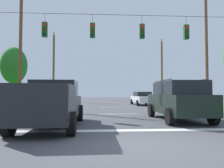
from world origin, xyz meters
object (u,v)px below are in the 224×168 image
object	(u,v)px
utility_pole_mid_left	(20,46)
utility_pole_far_left	(54,67)
pickup_truck	(53,103)
utility_pole_mid_right	(206,48)
overhead_signal_span	(117,54)
utility_pole_far_right	(162,70)
suv_black	(178,100)
tree_roadside_right	(14,66)
distant_car_crossing_white	(142,98)

from	to	relation	value
utility_pole_mid_left	utility_pole_far_left	xyz separation A→B (m)	(-0.19, 14.42, -0.06)
pickup_truck	utility_pole_mid_right	size ratio (longest dim) A/B	0.49
overhead_signal_span	utility_pole_far_right	world-z (taller)	utility_pole_far_right
pickup_truck	utility_pole_far_right	world-z (taller)	utility_pole_far_right
suv_black	utility_pole_mid_right	distance (m)	10.90
overhead_signal_span	utility_pole_far_right	size ratio (longest dim) A/B	1.66
utility_pole_mid_left	utility_pole_far_right	bearing A→B (deg)	38.63
utility_pole_mid_right	tree_roadside_right	world-z (taller)	utility_pole_mid_right
pickup_truck	suv_black	world-z (taller)	suv_black
utility_pole_mid_left	distant_car_crossing_white	bearing A→B (deg)	20.19
pickup_truck	utility_pole_mid_right	distance (m)	15.96
distant_car_crossing_white	utility_pole_far_right	bearing A→B (deg)	61.06
suv_black	distant_car_crossing_white	bearing A→B (deg)	86.33
overhead_signal_span	utility_pole_mid_right	distance (m)	10.35
overhead_signal_span	utility_pole_mid_right	bearing A→B (deg)	30.78
utility_pole_far_right	utility_pole_mid_left	size ratio (longest dim) A/B	0.88
overhead_signal_span	utility_pole_mid_left	size ratio (longest dim) A/B	1.47
utility_pole_far_right	utility_pole_far_left	xyz separation A→B (m)	(-17.51, 0.59, 0.47)
utility_pole_mid_right	suv_black	bearing A→B (deg)	-126.05
suv_black	utility_pole_far_right	bearing A→B (deg)	75.05
tree_roadside_right	utility_pole_mid_left	bearing A→B (deg)	-62.08
overhead_signal_span	utility_pole_far_right	xyz separation A→B (m)	(8.96, 19.78, 1.19)
pickup_truck	utility_pole_far_right	size ratio (longest dim) A/B	0.53
pickup_truck	suv_black	xyz separation A→B (m)	(5.99, 1.65, 0.09)
suv_black	utility_pole_far_left	world-z (taller)	utility_pole_far_left
overhead_signal_span	utility_pole_far_left	xyz separation A→B (m)	(-8.54, 20.36, 1.66)
distant_car_crossing_white	tree_roadside_right	xyz separation A→B (m)	(-14.47, -0.05, 3.65)
overhead_signal_span	tree_roadside_right	distance (m)	14.89
utility_pole_far_right	tree_roadside_right	bearing A→B (deg)	-154.39
utility_pole_mid_right	utility_pole_far_right	xyz separation A→B (m)	(0.19, 14.55, -0.45)
utility_pole_mid_left	tree_roadside_right	size ratio (longest dim) A/B	1.78
pickup_truck	utility_pole_far_left	world-z (taller)	utility_pole_far_left
suv_black	utility_pole_mid_left	bearing A→B (deg)	142.24
distant_car_crossing_white	utility_pole_far_right	world-z (taller)	utility_pole_far_right
overhead_signal_span	utility_pole_mid_right	world-z (taller)	utility_pole_mid_right
utility_pole_far_right	tree_roadside_right	distance (m)	21.81
overhead_signal_span	utility_pole_far_right	bearing A→B (deg)	65.62
utility_pole_mid_left	utility_pole_far_left	world-z (taller)	utility_pole_mid_left
pickup_truck	utility_pole_mid_right	bearing A→B (deg)	39.27
pickup_truck	overhead_signal_span	bearing A→B (deg)	55.50
suv_black	tree_roadside_right	bearing A→B (deg)	136.01
utility_pole_far_left	tree_roadside_right	world-z (taller)	utility_pole_far_left
utility_pole_mid_left	utility_pole_mid_right	bearing A→B (deg)	-2.39
overhead_signal_span	utility_pole_mid_left	distance (m)	10.39
utility_pole_far_right	utility_pole_mid_left	xyz separation A→B (m)	(-17.31, -13.84, 0.53)
pickup_truck	distant_car_crossing_white	bearing A→B (deg)	65.28
overhead_signal_span	pickup_truck	distance (m)	6.15
overhead_signal_span	utility_pole_far_right	distance (m)	21.75
suv_black	utility_pole_far_left	distance (m)	26.24
overhead_signal_span	utility_pole_far_left	size ratio (longest dim) A/B	1.52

